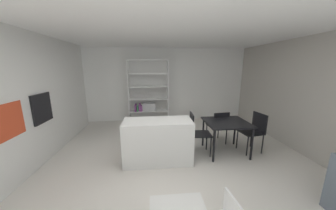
{
  "coord_description": "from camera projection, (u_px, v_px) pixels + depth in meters",
  "views": [
    {
      "loc": [
        -0.25,
        -2.94,
        1.93
      ],
      "look_at": [
        0.07,
        0.41,
        1.17
      ],
      "focal_mm": 17.99,
      "sensor_mm": 36.0,
      "label": 1
    }
  ],
  "objects": [
    {
      "name": "dining_table",
      "position": [
        226.0,
        125.0,
        3.78
      ],
      "size": [
        0.94,
        0.87,
        0.74
      ],
      "color": "black",
      "rests_on": "ground_plane"
    },
    {
      "name": "right_partition_gray",
      "position": [
        325.0,
        100.0,
        3.3
      ],
      "size": [
        0.06,
        6.4,
        2.59
      ],
      "primitive_type": "cube",
      "color": "#B2ADA3",
      "rests_on": "ground_plane"
    },
    {
      "name": "ceiling_slab",
      "position": [
        166.0,
        23.0,
        2.73
      ],
      "size": [
        6.32,
        6.4,
        0.06
      ],
      "color": "white",
      "rests_on": "ground_plane"
    },
    {
      "name": "built_in_oven",
      "position": [
        42.0,
        108.0,
        3.38
      ],
      "size": [
        0.06,
        0.56,
        0.59
      ],
      "color": "black",
      "rests_on": "ground_plane"
    },
    {
      "name": "kitchen_island",
      "position": [
        158.0,
        141.0,
        3.46
      ],
      "size": [
        1.38,
        0.61,
        0.89
      ],
      "primitive_type": "cube",
      "color": "silver",
      "rests_on": "ground_plane"
    },
    {
      "name": "dining_chair_far",
      "position": [
        219.0,
        125.0,
        4.26
      ],
      "size": [
        0.47,
        0.51,
        0.85
      ],
      "rotation": [
        0.0,
        0.0,
        3.28
      ],
      "color": "black",
      "rests_on": "ground_plane"
    },
    {
      "name": "back_partition",
      "position": [
        159.0,
        85.0,
        6.09
      ],
      "size": [
        6.32,
        0.06,
        2.59
      ],
      "primitive_type": "cube",
      "color": "white",
      "rests_on": "ground_plane"
    },
    {
      "name": "ground_plane",
      "position": [
        166.0,
        168.0,
        3.3
      ],
      "size": [
        8.79,
        8.79,
        0.0
      ],
      "primitive_type": "plane",
      "color": "beige"
    },
    {
      "name": "open_bookshelf",
      "position": [
        148.0,
        98.0,
        5.75
      ],
      "size": [
        1.34,
        0.36,
        2.18
      ],
      "color": "white",
      "rests_on": "ground_plane"
    },
    {
      "name": "dining_chair_window_side",
      "position": [
        254.0,
        129.0,
        3.88
      ],
      "size": [
        0.51,
        0.48,
        0.91
      ],
      "rotation": [
        0.0,
        0.0,
        -1.43
      ],
      "color": "black",
      "rests_on": "ground_plane"
    },
    {
      "name": "dining_chair_island_side",
      "position": [
        196.0,
        130.0,
        3.74
      ],
      "size": [
        0.47,
        0.43,
        0.95
      ],
      "rotation": [
        0.0,
        0.0,
        1.51
      ],
      "color": "black",
      "rests_on": "ground_plane"
    }
  ]
}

